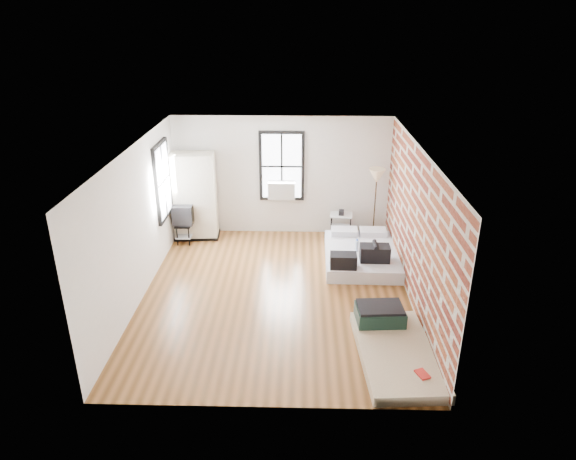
{
  "coord_description": "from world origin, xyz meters",
  "views": [
    {
      "loc": [
        0.45,
        -8.43,
        4.98
      ],
      "look_at": [
        0.22,
        0.3,
        1.2
      ],
      "focal_mm": 32.0,
      "sensor_mm": 36.0,
      "label": 1
    }
  ],
  "objects_px": {
    "wardrobe": "(195,196)",
    "side_table": "(341,219)",
    "mattress_main": "(361,254)",
    "mattress_bare": "(392,343)",
    "floor_lamp": "(377,179)",
    "tv_stand": "(184,215)"
  },
  "relations": [
    {
      "from": "mattress_bare",
      "to": "floor_lamp",
      "type": "relative_size",
      "value": 1.29
    },
    {
      "from": "mattress_bare",
      "to": "floor_lamp",
      "type": "xyz_separation_m",
      "value": [
        0.24,
        4.35,
        1.32
      ]
    },
    {
      "from": "mattress_main",
      "to": "mattress_bare",
      "type": "distance_m",
      "value": 3.12
    },
    {
      "from": "mattress_main",
      "to": "tv_stand",
      "type": "xyz_separation_m",
      "value": [
        -3.96,
        0.98,
        0.47
      ]
    },
    {
      "from": "mattress_bare",
      "to": "tv_stand",
      "type": "distance_m",
      "value": 5.84
    },
    {
      "from": "wardrobe",
      "to": "floor_lamp",
      "type": "xyz_separation_m",
      "value": [
        4.15,
        0.0,
        0.45
      ]
    },
    {
      "from": "floor_lamp",
      "to": "mattress_bare",
      "type": "bearing_deg",
      "value": -93.14
    },
    {
      "from": "mattress_main",
      "to": "floor_lamp",
      "type": "xyz_separation_m",
      "value": [
        0.41,
        1.23,
        1.27
      ]
    },
    {
      "from": "mattress_bare",
      "to": "wardrobe",
      "type": "height_order",
      "value": "wardrobe"
    },
    {
      "from": "floor_lamp",
      "to": "mattress_main",
      "type": "bearing_deg",
      "value": -108.22
    },
    {
      "from": "tv_stand",
      "to": "side_table",
      "type": "bearing_deg",
      "value": 5.48
    },
    {
      "from": "mattress_bare",
      "to": "side_table",
      "type": "relative_size",
      "value": 3.28
    },
    {
      "from": "mattress_main",
      "to": "mattress_bare",
      "type": "bearing_deg",
      "value": -85.74
    },
    {
      "from": "mattress_main",
      "to": "mattress_bare",
      "type": "height_order",
      "value": "mattress_main"
    },
    {
      "from": "side_table",
      "to": "floor_lamp",
      "type": "distance_m",
      "value": 1.26
    },
    {
      "from": "wardrobe",
      "to": "tv_stand",
      "type": "bearing_deg",
      "value": -133.88
    },
    {
      "from": "mattress_bare",
      "to": "mattress_main",
      "type": "bearing_deg",
      "value": 89.33
    },
    {
      "from": "wardrobe",
      "to": "side_table",
      "type": "height_order",
      "value": "wardrobe"
    },
    {
      "from": "side_table",
      "to": "floor_lamp",
      "type": "bearing_deg",
      "value": -5.31
    },
    {
      "from": "wardrobe",
      "to": "mattress_main",
      "type": "bearing_deg",
      "value": -21.52
    },
    {
      "from": "mattress_main",
      "to": "floor_lamp",
      "type": "distance_m",
      "value": 1.82
    },
    {
      "from": "wardrobe",
      "to": "tv_stand",
      "type": "distance_m",
      "value": 0.48
    }
  ]
}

